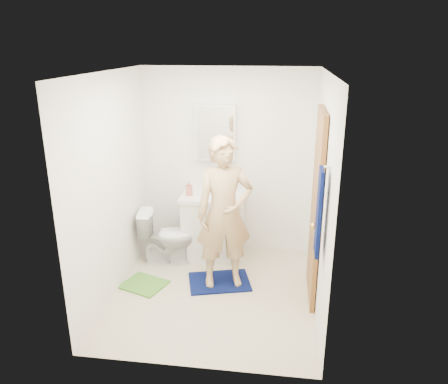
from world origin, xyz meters
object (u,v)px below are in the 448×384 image
Objects in this scene: vanity_cabinet at (214,227)px; soap_dispenser at (189,188)px; toothbrush_cup at (226,189)px; towel at (319,213)px; man at (224,214)px; toilet at (167,236)px; medicine_cabinet at (216,132)px.

soap_dispenser reaches higher than vanity_cabinet.
soap_dispenser is 1.40× the size of toothbrush_cup.
towel is at bearing -43.77° from soap_dispenser.
man is (0.09, -0.79, -0.02)m from toothbrush_cup.
toilet is at bearing -155.54° from toothbrush_cup.
soap_dispenser is at bearing 136.23° from towel.
man reaches higher than vanity_cabinet.
towel is at bearing -51.53° from vanity_cabinet.
soap_dispenser reaches higher than toilet.
man is (0.80, -0.47, 0.54)m from toilet.
toilet is 1.07m from man.
man is (0.24, -0.94, -0.72)m from medicine_cabinet.
soap_dispenser reaches higher than toothbrush_cup.
toothbrush_cup is at bearing 17.90° from soap_dispenser.
soap_dispenser is 0.47m from toothbrush_cup.
vanity_cabinet is 0.62m from soap_dispenser.
towel is 4.34× the size of soap_dispenser.
towel is at bearing -55.39° from medicine_cabinet.
toothbrush_cup reaches higher than vanity_cabinet.
man reaches higher than towel.
vanity_cabinet is 1.15× the size of toilet.
towel is at bearing -132.85° from toilet.
toilet is 5.29× the size of toothbrush_cup.
medicine_cabinet is at bearing -57.19° from toilet.
toothbrush_cup is 0.08× the size of man.
medicine_cabinet reaches higher than towel.
man is at bearing -127.86° from toilet.
vanity_cabinet is 0.46× the size of man.
towel is 1.15× the size of toilet.
medicine_cabinet is 2.11m from towel.
toothbrush_cup reaches higher than toilet.
vanity_cabinet is at bearing -73.50° from toilet.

